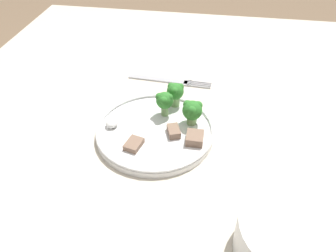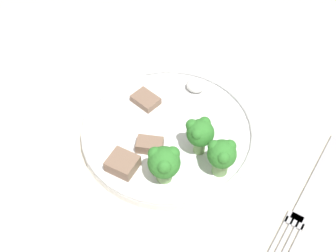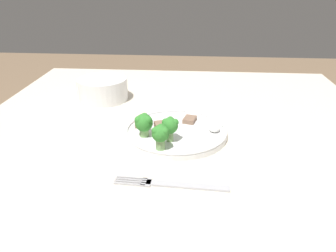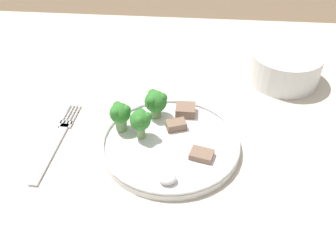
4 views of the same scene
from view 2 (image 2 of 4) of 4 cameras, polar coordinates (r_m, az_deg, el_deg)
table at (r=0.71m, az=3.74°, el=-7.61°), size 1.20×1.03×0.74m
dinner_plate at (r=0.64m, az=0.02°, el=-0.70°), size 0.24×0.24×0.02m
fork at (r=0.62m, az=16.90°, el=-7.74°), size 0.03×0.21×0.00m
broccoli_floret_near_rim_left at (r=0.59m, az=3.84°, el=-0.83°), size 0.04×0.04×0.05m
broccoli_floret_center_left at (r=0.56m, az=-0.49°, el=-4.47°), size 0.04×0.04×0.05m
broccoli_floret_back_left at (r=0.57m, az=6.57°, el=-3.51°), size 0.04×0.04×0.05m
meat_slice_front_slice at (r=0.67m, az=-2.74°, el=3.21°), size 0.04×0.04×0.01m
meat_slice_middle_slice at (r=0.61m, az=-2.25°, el=-2.33°), size 0.04×0.03×0.01m
meat_slice_rear_slice at (r=0.59m, az=-5.56°, el=-4.59°), size 0.04×0.03×0.02m
sauce_dollop at (r=0.68m, az=3.41°, el=4.95°), size 0.03×0.03×0.02m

